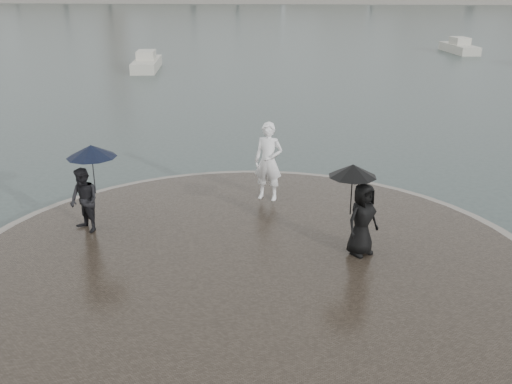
{
  "coord_description": "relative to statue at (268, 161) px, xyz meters",
  "views": [
    {
      "loc": [
        1.01,
        -6.91,
        5.81
      ],
      "look_at": [
        0.0,
        4.8,
        1.45
      ],
      "focal_mm": 40.0,
      "sensor_mm": 36.0,
      "label": 1
    }
  ],
  "objects": [
    {
      "name": "quay_tip",
      "position": [
        -0.11,
        -3.76,
        -1.21
      ],
      "size": [
        11.9,
        11.9,
        0.36
      ],
      "primitive_type": "cylinder",
      "color": "#2D261E",
      "rests_on": "ground"
    },
    {
      "name": "boats",
      "position": [
        7.69,
        30.86,
        -1.02
      ],
      "size": [
        33.33,
        17.84,
        1.5
      ],
      "color": "beige",
      "rests_on": "ground"
    },
    {
      "name": "visitor_right",
      "position": [
        2.09,
        -3.06,
        0.06
      ],
      "size": [
        1.21,
        1.04,
        1.95
      ],
      "color": "black",
      "rests_on": "quay_tip"
    },
    {
      "name": "visitor_left",
      "position": [
        -3.96,
        -2.41,
        0.13
      ],
      "size": [
        1.27,
        1.12,
        2.04
      ],
      "color": "black",
      "rests_on": "quay_tip"
    },
    {
      "name": "statue",
      "position": [
        0.0,
        0.0,
        0.0
      ],
      "size": [
        0.86,
        0.67,
        2.07
      ],
      "primitive_type": "imported",
      "rotation": [
        0.0,
        0.0,
        -0.26
      ],
      "color": "white",
      "rests_on": "quay_tip"
    },
    {
      "name": "kerb_ring",
      "position": [
        -0.11,
        -3.76,
        -1.23
      ],
      "size": [
        12.5,
        12.5,
        0.32
      ],
      "primitive_type": "cylinder",
      "color": "gray",
      "rests_on": "ground"
    }
  ]
}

